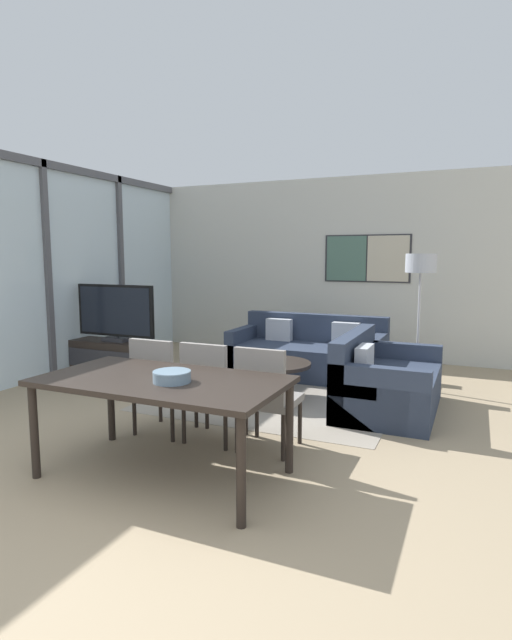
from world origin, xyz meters
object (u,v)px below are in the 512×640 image
Objects in this scene: sofa_side at (382,384)px; dining_chair_left at (160,381)px; tv_console at (117,357)px; floor_lamp at (421,274)px; coffee_table at (274,371)px; dining_chair_right at (266,393)px; dining_table at (162,387)px; dining_chair_centre at (211,387)px; television at (115,313)px; sofa_main at (309,355)px; fruit_bowl at (172,376)px.

sofa_side is 2.29m from dining_chair_left.
tv_console is 0.87× the size of floor_lamp.
coffee_table is (2.43, -0.28, 0.09)m from tv_console.
dining_table is at bearing -125.71° from dining_chair_right.
dining_chair_centre is (-0.01, -1.44, 0.18)m from coffee_table.
floor_lamp reaches higher than television.
dining_table reaches higher than tv_console.
sofa_main and sofa_side have the same top height.
dining_chair_centre is 3.31× the size of fruit_bowl.
floor_lamp is at bearing 68.45° from fruit_bowl.
sofa_main is at bearing 89.79° from dining_chair_centre.
floor_lamp reaches higher than fruit_bowl.
dining_table is at bearing -45.15° from television.
dining_table is at bearing 152.78° from fruit_bowl.
coffee_table is (0.00, -1.24, 0.04)m from sofa_main.
dining_chair_right is at bearing -30.51° from television.
dining_table is 6.65× the size of fruit_bowl.
television is 3.96m from floor_lamp.
dining_chair_centre is 1.00× the size of dining_chair_right.
sofa_side is 1.82× the size of coffee_table.
floor_lamp is at bearing -14.04° from sofa_side.
dining_chair_left is 1.00× the size of dining_chair_centre.
television is 1.51× the size of coffee_table.
floor_lamp is (1.42, 2.50, 0.90)m from dining_chair_centre.
television reaches higher than dining_table.
sofa_main is 2.45× the size of coffee_table.
floor_lamp is (1.29, 3.27, 0.61)m from fruit_bowl.
floor_lamp is at bearing 52.41° from dining_chair_left.
sofa_side is at bearing -104.04° from floor_lamp.
dining_chair_centre is at bearing -35.41° from television.
dining_chair_left is (-0.52, -2.69, 0.22)m from sofa_main.
dining_table is 2.01× the size of dining_chair_left.
dining_chair_right reaches higher than sofa_main.
tv_console is 1.61× the size of dining_chair_left.
sofa_side reaches higher than tv_console.
television is 3.44m from dining_table.
dining_table is 0.88m from dining_chair_left.
fruit_bowl is (0.64, -0.77, 0.28)m from dining_chair_left.
dining_chair_left is at bearing -109.68° from coffee_table.
television is at bearing 144.59° from dining_chair_centre.
sofa_main is at bearing 45.31° from sofa_side.
tv_console is 2.59m from dining_chair_left.
dining_chair_right is (0.50, -2.68, 0.22)m from sofa_main.
dining_chair_right reaches higher than sofa_side.
dining_table is 0.73m from dining_chair_centre.
tv_console is 0.60m from television.
dining_chair_left and dining_chair_right have the same top height.
dining_chair_left reaches higher than tv_console.
sofa_side is 1.94m from dining_chair_centre.
dining_chair_right is 0.54× the size of floor_lamp.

